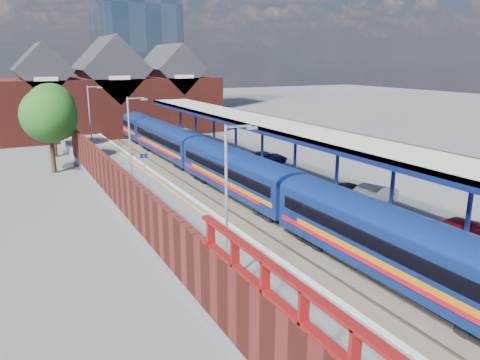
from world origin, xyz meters
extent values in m
plane|color=#5B5B5E|center=(0.00, 30.00, 0.00)|extent=(240.00, 240.00, 0.00)
cube|color=#473D33|center=(0.00, 20.00, 0.03)|extent=(6.00, 76.00, 0.06)
cube|color=slate|center=(-2.22, 20.00, 0.12)|extent=(0.07, 76.00, 0.14)
cube|color=slate|center=(-0.78, 20.00, 0.12)|extent=(0.07, 76.00, 0.14)
cube|color=slate|center=(0.78, 20.00, 0.12)|extent=(0.07, 76.00, 0.14)
cube|color=slate|center=(2.22, 20.00, 0.12)|extent=(0.07, 76.00, 0.14)
cube|color=#565659|center=(-5.50, 20.00, 0.50)|extent=(5.00, 76.00, 1.00)
cube|color=#565659|center=(6.00, 20.00, 0.50)|extent=(6.00, 76.00, 1.00)
cube|color=silver|center=(-3.15, 20.00, 1.02)|extent=(0.30, 76.00, 0.05)
cube|color=silver|center=(3.15, 20.00, 1.02)|extent=(0.30, 76.00, 0.05)
cube|color=yellow|center=(-3.75, 20.00, 1.01)|extent=(0.14, 76.00, 0.01)
cube|color=navy|center=(1.50, 4.21, 1.90)|extent=(2.91, 16.02, 2.50)
cube|color=navy|center=(1.50, 4.21, 3.15)|extent=(2.91, 16.02, 0.60)
cube|color=navy|center=(1.50, 20.81, 1.90)|extent=(2.91, 16.02, 2.50)
cube|color=navy|center=(1.50, 20.81, 3.15)|extent=(2.91, 16.02, 0.60)
cube|color=navy|center=(1.50, 37.41, 1.90)|extent=(2.91, 16.02, 2.50)
cube|color=navy|center=(1.50, 37.41, 3.15)|extent=(2.91, 16.02, 0.60)
cube|color=navy|center=(1.50, 54.01, 1.90)|extent=(2.91, 16.02, 2.50)
cube|color=navy|center=(1.50, 54.01, 3.15)|extent=(2.91, 16.02, 0.60)
cube|color=black|center=(0.08, 29.11, 2.35)|extent=(0.04, 60.54, 0.70)
cube|color=orange|center=(0.07, 29.11, 1.55)|extent=(0.03, 55.27, 0.30)
cube|color=red|center=(0.06, 29.11, 1.30)|extent=(0.03, 55.27, 0.30)
cube|color=black|center=(1.50, 59.61, 0.30)|extent=(2.00, 2.40, 0.60)
cylinder|color=#0E1A55|center=(5.00, 3.00, 3.10)|extent=(0.24, 0.24, 4.20)
cylinder|color=#0E1A55|center=(5.00, 8.00, 3.10)|extent=(0.24, 0.24, 4.20)
cylinder|color=#0E1A55|center=(5.00, 13.00, 3.10)|extent=(0.24, 0.24, 4.20)
cylinder|color=#0E1A55|center=(5.00, 18.00, 3.10)|extent=(0.24, 0.24, 4.20)
cylinder|color=#0E1A55|center=(5.00, 23.00, 3.10)|extent=(0.24, 0.24, 4.20)
cylinder|color=#0E1A55|center=(5.00, 28.00, 3.10)|extent=(0.24, 0.24, 4.20)
cylinder|color=#0E1A55|center=(5.00, 33.00, 3.10)|extent=(0.24, 0.24, 4.20)
cylinder|color=#0E1A55|center=(5.00, 38.00, 3.10)|extent=(0.24, 0.24, 4.20)
cylinder|color=#0E1A55|center=(5.00, 43.00, 3.10)|extent=(0.24, 0.24, 4.20)
cube|color=beige|center=(5.50, 22.00, 5.35)|extent=(4.50, 52.00, 0.25)
cube|color=#0E1A55|center=(3.35, 22.00, 5.20)|extent=(0.20, 52.00, 0.55)
cube|color=#0E1A55|center=(7.65, 22.00, 5.20)|extent=(0.20, 52.00, 0.55)
cylinder|color=#A5A8AA|center=(-6.50, 6.00, 4.50)|extent=(0.12, 0.12, 7.00)
cube|color=#A5A8AA|center=(-5.90, 6.00, 7.90)|extent=(1.20, 0.08, 0.08)
cube|color=#A5A8AA|center=(-5.30, 6.00, 7.80)|extent=(0.45, 0.18, 0.12)
cylinder|color=#A5A8AA|center=(-6.50, 22.00, 4.50)|extent=(0.12, 0.12, 7.00)
cube|color=#A5A8AA|center=(-5.90, 22.00, 7.90)|extent=(1.20, 0.08, 0.08)
cube|color=#A5A8AA|center=(-5.30, 22.00, 7.80)|extent=(0.45, 0.18, 0.12)
cylinder|color=#A5A8AA|center=(-6.50, 38.00, 4.50)|extent=(0.12, 0.12, 7.00)
cube|color=#A5A8AA|center=(-5.90, 38.00, 7.90)|extent=(1.20, 0.08, 0.08)
cube|color=#A5A8AA|center=(-5.30, 38.00, 7.80)|extent=(0.45, 0.18, 0.12)
cylinder|color=#A5A8AA|center=(-5.00, 24.00, 2.25)|extent=(0.08, 0.08, 2.50)
cube|color=#0C194C|center=(-5.00, 24.00, 3.30)|extent=(0.55, 0.06, 0.35)
cube|color=#581D17|center=(-8.10, 14.00, 2.40)|extent=(0.35, 50.00, 2.80)
cube|color=maroon|center=(-8.10, -3.00, 4.80)|extent=(0.30, 15.00, 0.12)
cube|color=maroon|center=(-8.10, -3.00, 3.85)|extent=(0.30, 15.00, 0.12)
cube|color=maroon|center=(-8.10, -4.00, 4.30)|extent=(0.30, 0.12, 1.00)
cube|color=maroon|center=(-8.10, -2.00, 4.30)|extent=(0.30, 0.12, 1.00)
cube|color=maroon|center=(-8.10, 0.00, 4.30)|extent=(0.30, 0.12, 1.00)
cube|color=maroon|center=(-8.10, 2.00, 4.30)|extent=(0.30, 0.12, 1.00)
cube|color=maroon|center=(-8.10, 4.00, 4.30)|extent=(0.30, 0.12, 1.00)
cube|color=#581D17|center=(0.00, 58.00, 4.00)|extent=(30.00, 12.00, 8.00)
cube|color=#232328|center=(-9.00, 58.00, 9.20)|extent=(7.13, 12.00, 7.13)
cube|color=#232328|center=(0.00, 58.00, 9.20)|extent=(9.16, 12.00, 9.16)
cube|color=#232328|center=(9.00, 58.00, 9.20)|extent=(7.13, 12.00, 7.13)
cube|color=beige|center=(-9.00, 51.95, 8.20)|extent=(2.80, 0.15, 0.50)
cube|color=beige|center=(0.00, 51.95, 8.20)|extent=(2.80, 0.15, 0.50)
cube|color=beige|center=(9.00, 51.95, 8.20)|extent=(2.80, 0.15, 0.50)
cube|color=#445E75|center=(10.00, 80.00, 20.00)|extent=(14.00, 14.00, 40.00)
cylinder|color=#382314|center=(-10.50, 36.00, 2.00)|extent=(0.44, 0.44, 4.00)
sphere|color=#124315|center=(-10.50, 36.00, 5.50)|extent=(5.20, 5.20, 5.20)
sphere|color=#124315|center=(-9.70, 35.50, 4.80)|extent=(3.20, 3.20, 3.20)
cylinder|color=#382314|center=(-9.50, 44.00, 2.00)|extent=(0.44, 0.44, 4.00)
sphere|color=#124315|center=(-9.50, 44.00, 5.50)|extent=(5.20, 5.20, 5.20)
sphere|color=#124315|center=(-8.70, 43.50, 4.80)|extent=(3.20, 3.20, 3.20)
imported|color=maroon|center=(6.92, 4.74, 1.67)|extent=(4.12, 2.06, 1.35)
imported|color=#ACADB1|center=(7.05, 11.56, 1.76)|extent=(4.88, 3.24, 1.52)
imported|color=black|center=(6.76, 13.54, 1.58)|extent=(4.13, 1.95, 1.16)
imported|color=navy|center=(7.42, 26.40, 1.56)|extent=(4.34, 2.65, 1.12)
camera|label=1|loc=(-14.58, -10.98, 10.57)|focal=35.00mm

